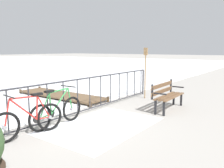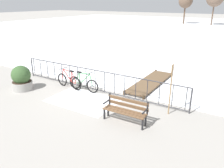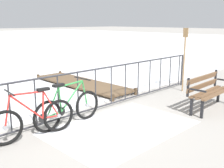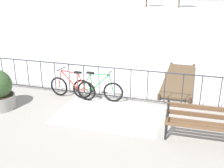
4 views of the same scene
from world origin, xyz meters
name	(u,v)px [view 1 (image 1 of 4)]	position (x,y,z in m)	size (l,w,h in m)	color
ground_plane	(64,119)	(0.00, 0.00, 0.00)	(160.00, 160.00, 0.00)	#9E9991
snow_patch	(102,125)	(0.20, -1.20, 0.00)	(2.99, 2.00, 0.01)	white
railing_fence	(64,99)	(0.00, 0.00, 0.56)	(9.06, 0.06, 1.07)	#2D2D33
bicycle_near_railing	(29,120)	(-1.34, -0.36, 0.37)	(1.71, 0.52, 0.97)	black
bicycle_second	(57,112)	(-0.49, -0.30, 0.37)	(1.71, 0.52, 0.97)	black
park_bench	(167,94)	(2.68, -1.85, 0.51)	(1.61, 0.52, 0.89)	brown
oar_upright	(145,70)	(3.81, -0.46, 1.14)	(0.04, 0.16, 1.98)	#937047
wooden_dock	(61,95)	(1.92, 2.31, 0.12)	(1.10, 4.12, 0.20)	brown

